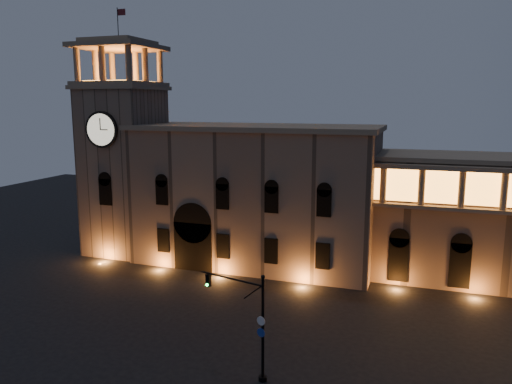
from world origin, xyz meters
TOP-DOWN VIEW (x-y plane):
  - ground at (0.00, 0.00)m, footprint 160.00×160.00m
  - government_building at (-2.08, 21.93)m, footprint 30.80×12.80m
  - clock_tower at (-20.50, 20.98)m, footprint 9.80×9.80m
  - traffic_light at (6.74, -4.41)m, footprint 5.83×1.79m

SIDE VIEW (x-z plane):
  - ground at x=0.00m, z-range 0.00..0.00m
  - traffic_light at x=6.74m, z-range 0.21..8.43m
  - government_building at x=-2.08m, z-range -0.03..17.57m
  - clock_tower at x=-20.50m, z-range -3.70..28.70m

